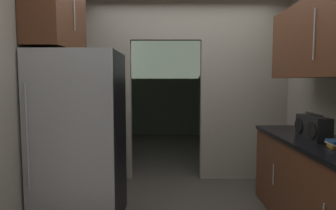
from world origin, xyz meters
name	(u,v)px	position (x,y,z in m)	size (l,w,h in m)	color
kitchen_partition	(186,78)	(0.08, 1.43, 1.48)	(3.01, 0.12, 2.73)	#ADA899
adjoining_room_shell	(176,84)	(0.00, 3.66, 1.36)	(3.01, 3.46, 2.73)	slate
refrigerator	(79,138)	(-1.08, 0.14, 0.86)	(0.80, 0.77, 1.71)	black
lower_cabinet_run	(326,194)	(1.20, -0.27, 0.44)	(0.62, 2.15, 0.88)	brown
upper_cabinet_counterside	(334,34)	(1.20, -0.27, 1.82)	(0.36, 1.94, 0.71)	brown
upper_cabinet_fridgeside	(54,1)	(-1.33, 0.24, 2.22)	(0.36, 0.88, 0.96)	brown
boombox	(311,127)	(1.16, -0.03, 0.99)	(0.16, 0.42, 0.25)	black
book_stack	(334,144)	(1.18, -0.37, 0.91)	(0.12, 0.16, 0.06)	gold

